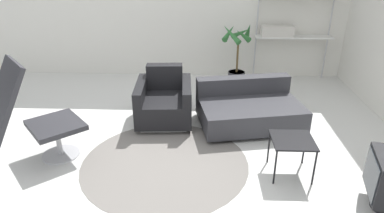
{
  "coord_description": "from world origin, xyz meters",
  "views": [
    {
      "loc": [
        0.39,
        -3.73,
        2.26
      ],
      "look_at": [
        0.25,
        0.02,
        0.55
      ],
      "focal_mm": 32.0,
      "sensor_mm": 36.0,
      "label": 1
    }
  ],
  "objects_px": {
    "side_table": "(292,143)",
    "couch_low": "(249,110)",
    "shelf_unit": "(288,21)",
    "armchair_red": "(164,102)",
    "potted_plant": "(237,59)",
    "lounge_chair": "(12,103)"
  },
  "relations": [
    {
      "from": "armchair_red",
      "to": "shelf_unit",
      "type": "bearing_deg",
      "value": -142.06
    },
    {
      "from": "couch_low",
      "to": "potted_plant",
      "type": "relative_size",
      "value": 1.29
    },
    {
      "from": "couch_low",
      "to": "potted_plant",
      "type": "height_order",
      "value": "potted_plant"
    },
    {
      "from": "shelf_unit",
      "to": "armchair_red",
      "type": "bearing_deg",
      "value": -138.61
    },
    {
      "from": "armchair_red",
      "to": "potted_plant",
      "type": "height_order",
      "value": "potted_plant"
    },
    {
      "from": "lounge_chair",
      "to": "shelf_unit",
      "type": "xyz_separation_m",
      "value": [
        3.51,
        3.08,
        0.32
      ]
    },
    {
      "from": "couch_low",
      "to": "side_table",
      "type": "relative_size",
      "value": 3.44
    },
    {
      "from": "shelf_unit",
      "to": "potted_plant",
      "type": "bearing_deg",
      "value": -159.81
    },
    {
      "from": "couch_low",
      "to": "side_table",
      "type": "xyz_separation_m",
      "value": [
        0.33,
        -1.18,
        0.17
      ]
    },
    {
      "from": "side_table",
      "to": "couch_low",
      "type": "bearing_deg",
      "value": 105.38
    },
    {
      "from": "lounge_chair",
      "to": "armchair_red",
      "type": "distance_m",
      "value": 1.99
    },
    {
      "from": "lounge_chair",
      "to": "shelf_unit",
      "type": "height_order",
      "value": "shelf_unit"
    },
    {
      "from": "potted_plant",
      "to": "shelf_unit",
      "type": "xyz_separation_m",
      "value": [
        0.91,
        0.34,
        0.62
      ]
    },
    {
      "from": "lounge_chair",
      "to": "couch_low",
      "type": "height_order",
      "value": "lounge_chair"
    },
    {
      "from": "armchair_red",
      "to": "couch_low",
      "type": "relative_size",
      "value": 0.59
    },
    {
      "from": "armchair_red",
      "to": "side_table",
      "type": "xyz_separation_m",
      "value": [
        1.53,
        -1.26,
        0.11
      ]
    },
    {
      "from": "armchair_red",
      "to": "shelf_unit",
      "type": "height_order",
      "value": "shelf_unit"
    },
    {
      "from": "couch_low",
      "to": "potted_plant",
      "type": "distance_m",
      "value": 1.59
    },
    {
      "from": "armchair_red",
      "to": "potted_plant",
      "type": "xyz_separation_m",
      "value": [
        1.15,
        1.48,
        0.22
      ]
    },
    {
      "from": "armchair_red",
      "to": "side_table",
      "type": "distance_m",
      "value": 1.98
    },
    {
      "from": "couch_low",
      "to": "shelf_unit",
      "type": "height_order",
      "value": "shelf_unit"
    },
    {
      "from": "lounge_chair",
      "to": "side_table",
      "type": "xyz_separation_m",
      "value": [
        2.97,
        0.0,
        -0.42
      ]
    }
  ]
}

